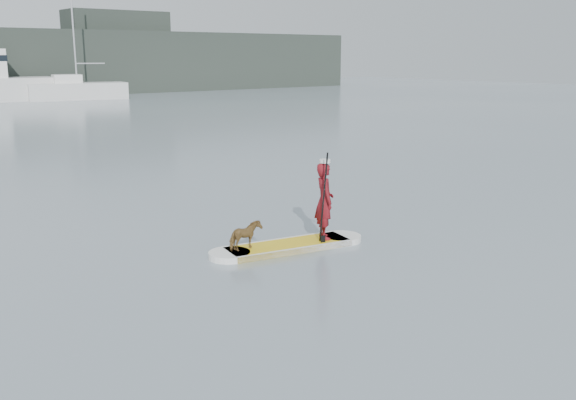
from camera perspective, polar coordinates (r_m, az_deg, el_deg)
ground at (r=13.77m, az=7.84°, el=-3.20°), size 140.00×140.00×0.00m
paddleboard at (r=12.74m, az=0.00°, el=-4.13°), size 3.25×1.27×0.12m
paddler at (r=12.91m, az=3.26°, el=-0.08°), size 0.58×0.67×1.55m
white_cap at (r=12.75m, az=3.30°, el=3.48°), size 0.22×0.22×0.07m
dog at (r=12.27m, az=-3.82°, el=-3.19°), size 0.68×0.35×0.55m
paddle at (r=12.63m, az=3.17°, el=-0.83°), size 0.10×0.30×2.00m
sailboat_e at (r=57.99m, az=-18.27°, el=9.30°), size 8.35×4.00×11.62m
shore_building_east at (r=68.91m, az=-14.86°, el=12.61°), size 10.00×4.00×8.00m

